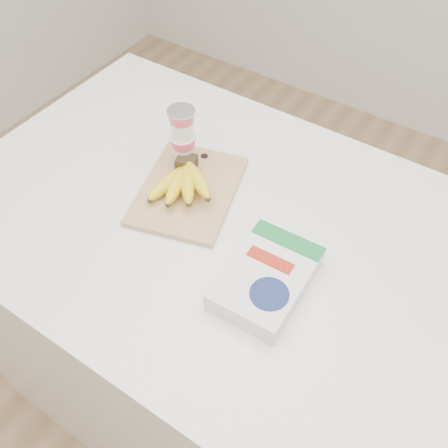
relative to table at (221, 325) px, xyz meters
name	(u,v)px	position (x,y,z in m)	size (l,w,h in m)	color
room	(219,103)	(0.00, 0.00, 0.84)	(4.00, 4.00, 4.00)	tan
table	(221,325)	(0.00, 0.00, 0.00)	(1.36, 0.90, 1.02)	white
cutting_board	(188,190)	(-0.12, 0.03, 0.52)	(0.23, 0.31, 0.02)	tan
bananas	(183,181)	(-0.13, 0.02, 0.55)	(0.17, 0.18, 0.06)	#382816
yogurt_stack	(183,135)	(-0.18, 0.10, 0.61)	(0.07, 0.07, 0.16)	white
cereal_box	(267,278)	(0.19, -0.10, 0.54)	(0.17, 0.24, 0.05)	white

